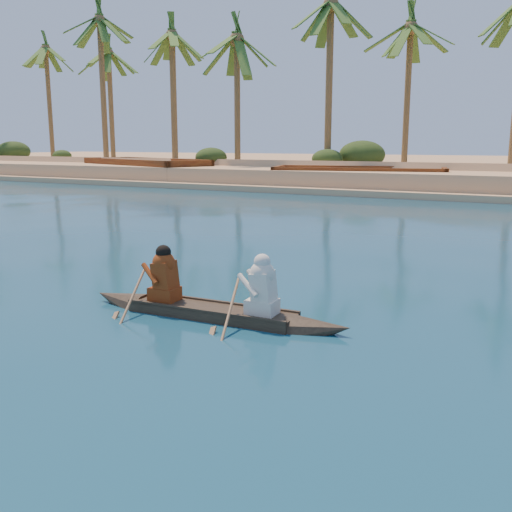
% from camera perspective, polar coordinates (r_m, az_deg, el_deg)
% --- Properties ---
extents(ground, '(160.00, 160.00, 0.00)m').
position_cam_1_polar(ground, '(11.40, -9.84, -4.07)').
color(ground, navy).
rests_on(ground, ground).
extents(sandy_embankment, '(150.00, 51.00, 1.50)m').
position_cam_1_polar(sandy_embankment, '(55.99, 21.37, 8.00)').
color(sandy_embankment, tan).
rests_on(sandy_embankment, ground).
extents(palm_grove, '(110.00, 14.00, 16.00)m').
position_cam_1_polar(palm_grove, '(44.45, 20.09, 17.10)').
color(palm_grove, '#3A6222').
rests_on(palm_grove, ground).
extents(shrub_cluster, '(100.00, 6.00, 2.40)m').
position_cam_1_polar(shrub_cluster, '(40.75, 18.71, 8.18)').
color(shrub_cluster, '#233B15').
rests_on(shrub_cluster, ground).
extents(canoe, '(5.03, 0.91, 1.38)m').
position_cam_1_polar(canoe, '(9.95, -4.48, -4.63)').
color(canoe, '#3E3122').
rests_on(canoe, ground).
extents(barge_left, '(13.03, 8.01, 2.06)m').
position_cam_1_polar(barge_left, '(45.98, -11.03, 8.25)').
color(barge_left, brown).
rests_on(barge_left, ground).
extents(barge_mid, '(11.10, 5.95, 1.76)m').
position_cam_1_polar(barge_mid, '(36.79, 10.19, 7.41)').
color(barge_mid, brown).
rests_on(barge_mid, ground).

